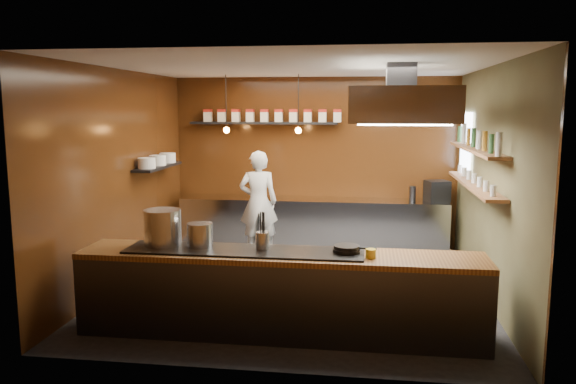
% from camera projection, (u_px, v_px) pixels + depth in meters
% --- Properties ---
extents(floor, '(5.00, 5.00, 0.00)m').
position_uv_depth(floor, '(298.00, 288.00, 7.75)').
color(floor, black).
rests_on(floor, ground).
extents(back_wall, '(5.00, 0.00, 5.00)m').
position_uv_depth(back_wall, '(315.00, 163.00, 9.98)').
color(back_wall, '#381D0A').
rests_on(back_wall, ground).
extents(left_wall, '(0.00, 5.00, 5.00)m').
position_uv_depth(left_wall, '(121.00, 177.00, 7.87)').
color(left_wall, '#381D0A').
rests_on(left_wall, ground).
extents(right_wall, '(0.00, 5.00, 5.00)m').
position_uv_depth(right_wall, '(491.00, 184.00, 7.19)').
color(right_wall, '#4D472B').
rests_on(right_wall, ground).
extents(ceiling, '(5.00, 5.00, 0.00)m').
position_uv_depth(ceiling, '(298.00, 67.00, 7.30)').
color(ceiling, silver).
rests_on(ceiling, back_wall).
extents(window_pane, '(0.00, 1.00, 1.00)m').
position_uv_depth(window_pane, '(466.00, 144.00, 8.80)').
color(window_pane, white).
rests_on(window_pane, right_wall).
extents(prep_counter, '(4.60, 0.65, 0.90)m').
position_uv_depth(prep_counter, '(313.00, 224.00, 9.81)').
color(prep_counter, silver).
rests_on(prep_counter, floor).
extents(pass_counter, '(4.40, 0.72, 0.94)m').
position_uv_depth(pass_counter, '(280.00, 293.00, 6.12)').
color(pass_counter, '#38383D').
rests_on(pass_counter, floor).
extents(tin_shelf, '(2.60, 0.26, 0.04)m').
position_uv_depth(tin_shelf, '(263.00, 123.00, 9.86)').
color(tin_shelf, black).
rests_on(tin_shelf, back_wall).
extents(plate_shelf, '(0.30, 1.40, 0.04)m').
position_uv_depth(plate_shelf, '(158.00, 167.00, 8.82)').
color(plate_shelf, black).
rests_on(plate_shelf, left_wall).
extents(bottle_shelf_upper, '(0.26, 2.80, 0.04)m').
position_uv_depth(bottle_shelf_upper, '(476.00, 149.00, 7.44)').
color(bottle_shelf_upper, brown).
rests_on(bottle_shelf_upper, right_wall).
extents(bottle_shelf_lower, '(0.26, 2.80, 0.04)m').
position_uv_depth(bottle_shelf_lower, '(474.00, 185.00, 7.51)').
color(bottle_shelf_lower, brown).
rests_on(bottle_shelf_lower, right_wall).
extents(extractor_hood, '(1.20, 2.00, 0.72)m').
position_uv_depth(extractor_hood, '(400.00, 105.00, 6.81)').
color(extractor_hood, '#38383D').
rests_on(extractor_hood, ceiling).
extents(pendant_left, '(0.10, 0.10, 0.95)m').
position_uv_depth(pendant_left, '(226.00, 127.00, 9.29)').
color(pendant_left, black).
rests_on(pendant_left, ceiling).
extents(pendant_right, '(0.10, 0.10, 0.95)m').
position_uv_depth(pendant_right, '(298.00, 127.00, 9.12)').
color(pendant_right, black).
rests_on(pendant_right, ceiling).
extents(storage_tins, '(2.43, 0.13, 0.22)m').
position_uv_depth(storage_tins, '(272.00, 116.00, 9.82)').
color(storage_tins, beige).
rests_on(storage_tins, tin_shelf).
extents(plate_stacks, '(0.26, 1.16, 0.16)m').
position_uv_depth(plate_stacks, '(158.00, 160.00, 8.80)').
color(plate_stacks, white).
rests_on(plate_stacks, plate_shelf).
extents(bottles, '(0.06, 2.66, 0.24)m').
position_uv_depth(bottles, '(476.00, 139.00, 7.42)').
color(bottles, silver).
rests_on(bottles, bottle_shelf_upper).
extents(wine_glasses, '(0.07, 2.37, 0.13)m').
position_uv_depth(wine_glasses, '(474.00, 178.00, 7.50)').
color(wine_glasses, silver).
rests_on(wine_glasses, bottle_shelf_lower).
extents(stockpot_large, '(0.53, 0.53, 0.40)m').
position_uv_depth(stockpot_large, '(163.00, 227.00, 6.28)').
color(stockpot_large, '#B5B7BC').
rests_on(stockpot_large, pass_counter).
extents(stockpot_small, '(0.33, 0.33, 0.27)m').
position_uv_depth(stockpot_small, '(200.00, 235.00, 6.22)').
color(stockpot_small, silver).
rests_on(stockpot_small, pass_counter).
extents(utensil_crock, '(0.17, 0.17, 0.19)m').
position_uv_depth(utensil_crock, '(262.00, 241.00, 6.12)').
color(utensil_crock, silver).
rests_on(utensil_crock, pass_counter).
extents(frying_pan, '(0.47, 0.30, 0.07)m').
position_uv_depth(frying_pan, '(347.00, 249.00, 5.99)').
color(frying_pan, black).
rests_on(frying_pan, pass_counter).
extents(butter_jar, '(0.11, 0.11, 0.10)m').
position_uv_depth(butter_jar, '(371.00, 254.00, 5.83)').
color(butter_jar, yellow).
rests_on(butter_jar, pass_counter).
extents(espresso_machine, '(0.44, 0.43, 0.35)m').
position_uv_depth(espresso_machine, '(437.00, 191.00, 9.44)').
color(espresso_machine, black).
rests_on(espresso_machine, prep_counter).
extents(chef, '(0.70, 0.51, 1.76)m').
position_uv_depth(chef, '(258.00, 203.00, 9.48)').
color(chef, white).
rests_on(chef, floor).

